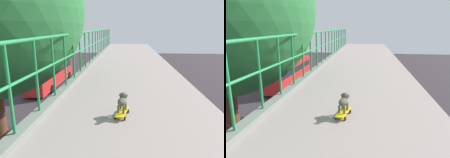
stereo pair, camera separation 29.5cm
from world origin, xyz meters
The scene contains 3 objects.
city_bus centered at (-8.65, 25.10, 1.78)m, with size 2.56×11.53×3.12m.
toy_skateboard centered at (1.15, 2.84, 6.12)m, with size 0.25×0.48×0.08m.
small_dog centered at (1.15, 2.87, 6.33)m, with size 0.19×0.34×0.30m.
Camera 1 is at (1.22, -0.40, 7.53)m, focal length 33.09 mm.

